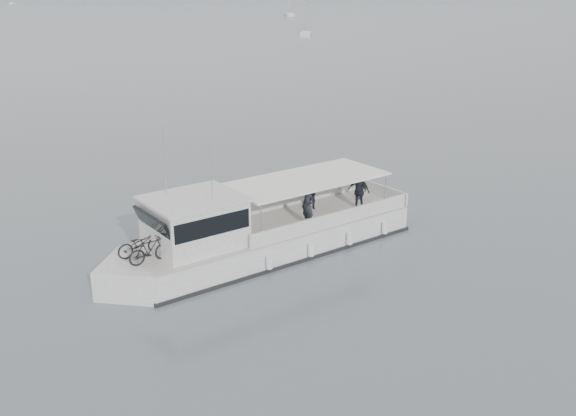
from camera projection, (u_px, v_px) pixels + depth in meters
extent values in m
plane|color=#565E65|center=(114.00, 286.00, 20.62)|extent=(1400.00, 1400.00, 0.00)
cube|color=white|center=(275.00, 240.00, 23.26)|extent=(10.95, 6.91, 1.16)
cube|color=white|center=(137.00, 278.00, 20.25)|extent=(2.66, 2.66, 1.16)
cube|color=beige|center=(274.00, 225.00, 23.06)|extent=(10.95, 6.91, 0.05)
cube|color=black|center=(275.00, 249.00, 23.37)|extent=(11.16, 7.08, 0.16)
cube|color=white|center=(288.00, 200.00, 24.92)|extent=(6.57, 2.95, 0.54)
cube|color=white|center=(333.00, 220.00, 22.84)|extent=(6.57, 2.95, 0.54)
cube|color=white|center=(381.00, 191.00, 25.96)|extent=(1.23, 2.65, 0.54)
cube|color=white|center=(194.00, 223.00, 20.99)|extent=(3.58, 3.35, 1.61)
cube|color=black|center=(155.00, 228.00, 20.17)|extent=(1.35, 2.24, 1.03)
cube|color=black|center=(194.00, 216.00, 20.90)|extent=(3.43, 3.31, 0.62)
cube|color=white|center=(193.00, 199.00, 20.71)|extent=(3.82, 3.59, 0.09)
cube|color=white|center=(306.00, 179.00, 23.38)|extent=(6.63, 4.89, 0.07)
cylinder|color=silver|center=(261.00, 224.00, 21.07)|extent=(0.07, 0.07, 1.47)
cylinder|color=silver|center=(222.00, 205.00, 22.96)|extent=(0.07, 0.07, 1.47)
cylinder|color=silver|center=(385.00, 193.00, 24.28)|extent=(0.07, 0.07, 1.47)
cylinder|color=silver|center=(342.00, 177.00, 26.17)|extent=(0.07, 0.07, 1.47)
cylinder|color=silver|center=(165.00, 161.00, 20.63)|extent=(0.04, 0.04, 2.32)
cylinder|color=silver|center=(211.00, 172.00, 20.11)|extent=(0.04, 0.04, 1.96)
cylinder|color=white|center=(269.00, 262.00, 21.30)|extent=(0.28, 0.28, 0.45)
cylinder|color=white|center=(311.00, 250.00, 22.30)|extent=(0.28, 0.28, 0.45)
cylinder|color=white|center=(349.00, 238.00, 23.30)|extent=(0.28, 0.28, 0.45)
cylinder|color=white|center=(385.00, 228.00, 24.31)|extent=(0.28, 0.28, 0.45)
imported|color=black|center=(140.00, 244.00, 20.39)|extent=(1.62, 1.10, 0.80)
imported|color=black|center=(150.00, 250.00, 19.85)|extent=(1.45, 0.93, 0.85)
imported|color=#22242D|center=(308.00, 207.00, 22.71)|extent=(0.56, 0.65, 1.50)
imported|color=#22242D|center=(310.00, 190.00, 24.49)|extent=(0.92, 0.92, 1.50)
imported|color=#22242D|center=(359.00, 191.00, 24.41)|extent=(0.89, 0.87, 1.50)
imported|color=#22242D|center=(360.00, 181.00, 25.59)|extent=(0.62, 1.00, 1.50)
cube|color=white|center=(14.00, 3.00, 293.63)|extent=(3.25, 6.07, 0.75)
cube|color=white|center=(14.00, 3.00, 293.52)|extent=(2.08, 2.37, 0.45)
cube|color=white|center=(306.00, 34.00, 117.27)|extent=(3.53, 6.09, 0.75)
cube|color=white|center=(306.00, 33.00, 117.17)|extent=(2.16, 2.43, 0.45)
cylinder|color=silver|center=(306.00, 14.00, 116.11)|extent=(0.08, 0.08, 6.38)
cube|color=white|center=(289.00, 15.00, 188.25)|extent=(2.68, 6.92, 0.75)
cube|color=white|center=(289.00, 14.00, 188.15)|extent=(2.07, 2.51, 0.45)
cylinder|color=silver|center=(289.00, 0.00, 186.91)|extent=(0.08, 0.08, 7.46)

